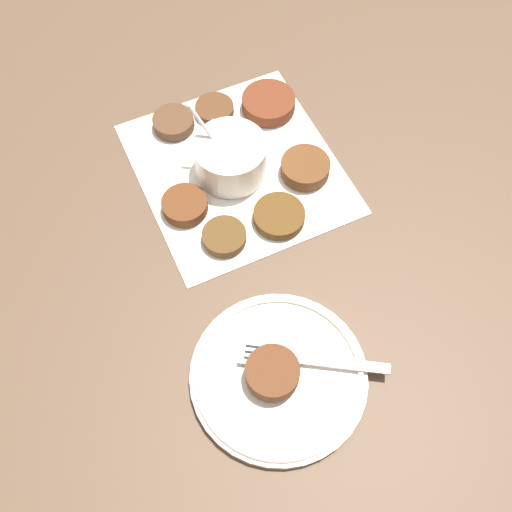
{
  "coord_description": "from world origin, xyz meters",
  "views": [
    {
      "loc": [
        -0.47,
        0.22,
        0.69
      ],
      "look_at": [
        -0.14,
        0.06,
        0.02
      ],
      "focal_mm": 42.0,
      "sensor_mm": 36.0,
      "label": 1
    }
  ],
  "objects": [
    {
      "name": "fritter_4",
      "position": [
        -0.09,
        -0.0,
        0.01
      ],
      "size": [
        0.07,
        0.07,
        0.01
      ],
      "color": "#4C3215",
      "rests_on": "napkin"
    },
    {
      "name": "fritter_2",
      "position": [
        0.12,
        0.07,
        0.01
      ],
      "size": [
        0.06,
        0.06,
        0.02
      ],
      "color": "#492F1E",
      "rests_on": "napkin"
    },
    {
      "name": "fritter_on_plate",
      "position": [
        -0.29,
        0.11,
        0.03
      ],
      "size": [
        0.06,
        0.06,
        0.02
      ],
      "color": "#512D19",
      "rests_on": "serving_plate"
    },
    {
      "name": "fritter_6",
      "position": [
        0.12,
        -0.0,
        0.01
      ],
      "size": [
        0.06,
        0.06,
        0.01
      ],
      "color": "#492C18",
      "rests_on": "napkin"
    },
    {
      "name": "fritter_0",
      "position": [
        -0.04,
        -0.07,
        0.01
      ],
      "size": [
        0.07,
        0.07,
        0.02
      ],
      "color": "#543119",
      "rests_on": "napkin"
    },
    {
      "name": "sauce_bowl",
      "position": [
        0.01,
        0.02,
        0.03
      ],
      "size": [
        0.11,
        0.1,
        0.1
      ],
      "color": "silver",
      "rests_on": "napkin"
    },
    {
      "name": "fritter_3",
      "position": [
        0.09,
        -0.08,
        0.01
      ],
      "size": [
        0.08,
        0.08,
        0.02
      ],
      "color": "#572716",
      "rests_on": "napkin"
    },
    {
      "name": "fritter_5",
      "position": [
        -0.09,
        0.08,
        0.01
      ],
      "size": [
        0.06,
        0.06,
        0.01
      ],
      "color": "#4A3218",
      "rests_on": "napkin"
    },
    {
      "name": "fork",
      "position": [
        -0.28,
        0.07,
        0.02
      ],
      "size": [
        0.11,
        0.16,
        0.0
      ],
      "color": "silver",
      "rests_on": "serving_plate"
    },
    {
      "name": "ground_plane",
      "position": [
        0.0,
        0.0,
        0.0
      ],
      "size": [
        4.0,
        4.0,
        0.0
      ],
      "primitive_type": "plane",
      "color": "#4C3828"
    },
    {
      "name": "fritter_1",
      "position": [
        -0.02,
        0.11,
        0.01
      ],
      "size": [
        0.06,
        0.06,
        0.02
      ],
      "color": "#512B16",
      "rests_on": "napkin"
    },
    {
      "name": "serving_plate",
      "position": [
        -0.29,
        0.1,
        0.01
      ],
      "size": [
        0.21,
        0.21,
        0.02
      ],
      "color": "silver",
      "rests_on": "ground_plane"
    },
    {
      "name": "napkin",
      "position": [
        0.01,
        0.01,
        0.0
      ],
      "size": [
        0.3,
        0.28,
        0.0
      ],
      "color": "white",
      "rests_on": "ground_plane"
    }
  ]
}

